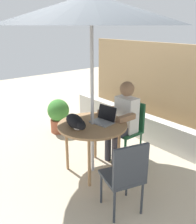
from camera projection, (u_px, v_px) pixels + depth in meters
name	position (u px, v px, depth m)	size (l,w,h in m)	color
ground_plane	(93.00, 170.00, 3.61)	(14.00, 14.00, 0.00)	#BCAD93
fence_back	(181.00, 91.00, 4.60)	(4.73, 0.08, 1.68)	tan
planter_wall_low	(154.00, 131.00, 4.37)	(4.26, 0.20, 0.46)	beige
patio_table	(92.00, 128.00, 3.39)	(0.95, 0.95, 0.73)	#9E754C
patio_umbrella	(91.00, 10.00, 2.88)	(2.27, 2.27, 2.34)	#B7B7BC
chair_occupied	(130.00, 125.00, 3.89)	(0.40, 0.40, 0.88)	#194C2D
chair_empty	(126.00, 173.00, 2.62)	(0.50, 0.50, 0.88)	#33383F
person_seated	(123.00, 117.00, 3.74)	(0.48, 0.48, 1.22)	white
laptop	(105.00, 117.00, 3.42)	(0.33, 0.29, 0.21)	gray
cat	(75.00, 122.00, 3.21)	(0.63, 0.28, 0.17)	black
potted_plant_by_chair	(59.00, 114.00, 4.80)	(0.42, 0.42, 0.66)	#9E5138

